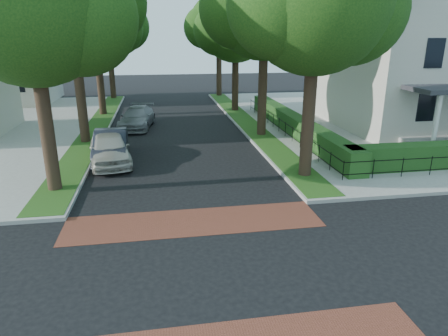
{
  "coord_description": "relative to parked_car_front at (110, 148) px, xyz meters",
  "views": [
    {
      "loc": [
        -1.05,
        -9.61,
        6.29
      ],
      "look_at": [
        1.26,
        4.26,
        1.6
      ],
      "focal_mm": 32.0,
      "sensor_mm": 36.0,
      "label": 1
    }
  ],
  "objects": [
    {
      "name": "tree_right_far",
      "position": [
        9.2,
        13.51,
        6.09
      ],
      "size": [
        7.25,
        6.23,
        9.74
      ],
      "color": "black",
      "rests_on": "sidewalk_ne"
    },
    {
      "name": "grass_strip_ne",
      "position": [
        9.0,
        8.39,
        -0.65
      ],
      "size": [
        1.6,
        29.8,
        0.02
      ],
      "primitive_type": "cube",
      "color": "#1D4814",
      "rests_on": "sidewalk_ne"
    },
    {
      "name": "tree_left_back",
      "position": [
        -1.8,
        22.52,
        6.6
      ],
      "size": [
        7.75,
        6.66,
        10.44
      ],
      "color": "black",
      "rests_on": "sidewalk_nw"
    },
    {
      "name": "tree_left_far",
      "position": [
        -1.8,
        13.5,
        6.3
      ],
      "size": [
        7.0,
        6.02,
        9.86
      ],
      "color": "black",
      "rests_on": "sidewalk_nw"
    },
    {
      "name": "ground",
      "position": [
        3.6,
        -10.71,
        -0.81
      ],
      "size": [
        120.0,
        120.0,
        0.0
      ],
      "primitive_type": "plane",
      "color": "black",
      "rests_on": "ground"
    },
    {
      "name": "house_victorian",
      "position": [
        21.11,
        5.2,
        5.21
      ],
      "size": [
        13.0,
        13.05,
        12.48
      ],
      "color": "beige",
      "rests_on": "sidewalk_ne"
    },
    {
      "name": "parked_car_front",
      "position": [
        0.0,
        0.0,
        0.0
      ],
      "size": [
        2.64,
        5.02,
        1.63
      ],
      "primitive_type": "imported",
      "rotation": [
        0.0,
        0.0,
        0.16
      ],
      "color": "beige",
      "rests_on": "ground"
    },
    {
      "name": "tree_right_near",
      "position": [
        9.2,
        -3.48,
        6.81
      ],
      "size": [
        7.75,
        6.67,
        10.66
      ],
      "color": "black",
      "rests_on": "sidewalk_ne"
    },
    {
      "name": "parked_car_rear",
      "position": [
        1.04,
        8.31,
        -0.09
      ],
      "size": [
        2.76,
        5.26,
        1.46
      ],
      "primitive_type": "imported",
      "rotation": [
        0.0,
        0.0,
        -0.15
      ],
      "color": "gray",
      "rests_on": "ground"
    },
    {
      "name": "hedge_main_road",
      "position": [
        11.3,
        4.29,
        -0.06
      ],
      "size": [
        1.0,
        18.0,
        1.2
      ],
      "primitive_type": "cube",
      "color": "#1D4819",
      "rests_on": "sidewalk_ne"
    },
    {
      "name": "tree_left_near",
      "position": [
        -1.8,
        -3.49,
        6.45
      ],
      "size": [
        7.5,
        6.45,
        10.2
      ],
      "color": "black",
      "rests_on": "sidewalk_nw"
    },
    {
      "name": "fence_main_road",
      "position": [
        10.5,
        4.29,
        -0.21
      ],
      "size": [
        0.06,
        18.0,
        0.9
      ],
      "primitive_type": null,
      "color": "black",
      "rests_on": "sidewalk_ne"
    },
    {
      "name": "parked_car_middle",
      "position": [
        0.0,
        0.65,
        -0.04
      ],
      "size": [
        1.84,
        4.79,
        1.56
      ],
      "primitive_type": "imported",
      "rotation": [
        0.0,
        0.0,
        0.04
      ],
      "color": "black",
      "rests_on": "ground"
    },
    {
      "name": "tree_right_back",
      "position": [
        9.2,
        22.51,
        6.45
      ],
      "size": [
        7.5,
        6.45,
        10.2
      ],
      "color": "black",
      "rests_on": "sidewalk_ne"
    },
    {
      "name": "grass_strip_nw",
      "position": [
        -1.8,
        8.39,
        -0.65
      ],
      "size": [
        1.6,
        29.8,
        0.02
      ],
      "primitive_type": "cube",
      "color": "#1D4814",
      "rests_on": "sidewalk_nw"
    },
    {
      "name": "sidewalk_ne",
      "position": [
        23.1,
        8.29,
        -0.74
      ],
      "size": [
        30.0,
        30.0,
        0.15
      ],
      "primitive_type": "cube",
      "color": "gray",
      "rests_on": "ground"
    },
    {
      "name": "tree_right_mid",
      "position": [
        9.21,
        4.53,
        7.17
      ],
      "size": [
        8.25,
        7.09,
        11.22
      ],
      "color": "black",
      "rests_on": "sidewalk_ne"
    },
    {
      "name": "crosswalk_far",
      "position": [
        3.6,
        -7.51,
        -0.81
      ],
      "size": [
        9.0,
        2.2,
        0.01
      ],
      "primitive_type": "cube",
      "color": "brown",
      "rests_on": "ground"
    }
  ]
}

